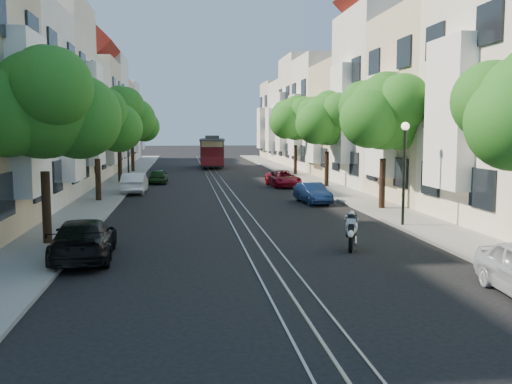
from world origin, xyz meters
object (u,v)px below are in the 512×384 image
object	(u,v)px
tree_e_b	(385,114)
parked_car_w_near	(84,239)
tree_e_d	(296,119)
parked_car_w_mid	(135,183)
tree_e_c	(328,121)
lamp_west	(128,146)
cable_car	(212,150)
parked_car_e_mid	(313,193)
sportbike_rider	(351,228)
parked_car_e_far	(283,179)
lamp_east	(404,158)
parked_car_w_far	(158,176)
tree_w_c	(119,115)
tree_w_b	(97,122)
tree_w_a	(44,107)
tree_w_d	(133,123)

from	to	relation	value
tree_e_b	parked_car_w_near	xyz separation A→B (m)	(-12.86, -9.24, -4.10)
tree_e_d	parked_car_w_mid	xyz separation A→B (m)	(-12.86, -12.64, -4.22)
tree_e_c	tree_e_d	bearing A→B (deg)	90.00
parked_car_w_mid	parked_car_w_near	bearing A→B (deg)	90.87
lamp_west	cable_car	distance (m)	21.23
parked_car_e_mid	parked_car_w_mid	distance (m)	11.80
tree_e_d	sportbike_rider	distance (m)	31.30
parked_car_e_mid	cable_car	bearing A→B (deg)	90.44
lamp_west	parked_car_w_near	world-z (taller)	lamp_west
sportbike_rider	parked_car_e_far	bearing A→B (deg)	104.28
tree_e_c	lamp_east	xyz separation A→B (m)	(-0.96, -15.98, -1.75)
parked_car_w_far	tree_w_c	bearing A→B (deg)	-0.26
parked_car_e_mid	parked_car_w_far	xyz separation A→B (m)	(-8.80, 12.80, -0.01)
tree_w_b	tree_w_c	distance (m)	11.02
tree_e_c	lamp_west	world-z (taller)	tree_e_c
parked_car_w_near	lamp_west	bearing A→B (deg)	-91.24
tree_e_d	tree_w_a	xyz separation A→B (m)	(-14.40, -29.00, -0.13)
parked_car_w_mid	tree_w_d	bearing A→B (deg)	-84.14
tree_w_b	tree_w_d	distance (m)	22.00
lamp_west	sportbike_rider	xyz separation A→B (m)	(9.31, -21.76, -2.13)
tree_e_d	parked_car_e_far	bearing A→B (deg)	-106.38
tree_w_c	parked_car_w_near	size ratio (longest dim) A/B	1.62
tree_w_b	parked_car_e_far	size ratio (longest dim) A/B	1.55
parked_car_w_near	parked_car_w_far	bearing A→B (deg)	-95.77
tree_w_b	parked_car_e_far	world-z (taller)	tree_w_b
lamp_east	parked_car_w_mid	xyz separation A→B (m)	(-11.90, 14.34, -2.19)
parked_car_w_mid	cable_car	bearing A→B (deg)	-103.53
parked_car_e_far	tree_w_c	bearing A→B (deg)	157.41
sportbike_rider	lamp_east	bearing A→B (deg)	66.82
tree_w_c	parked_car_w_mid	size ratio (longest dim) A/B	1.79
tree_w_c	tree_w_d	world-z (taller)	tree_w_c
tree_e_d	tree_w_c	world-z (taller)	tree_w_c
tree_e_c	tree_e_d	size ratio (longest dim) A/B	0.95
tree_e_b	parked_car_w_mid	size ratio (longest dim) A/B	1.69
lamp_east	lamp_west	distance (m)	21.97
tree_e_d	sportbike_rider	size ratio (longest dim) A/B	3.95
tree_w_b	parked_car_w_mid	distance (m)	5.95
tree_w_d	tree_w_b	bearing A→B (deg)	-90.00
tree_e_c	parked_car_w_near	distance (m)	24.31
tree_w_d	sportbike_rider	bearing A→B (deg)	-74.15
tree_e_c	tree_e_d	distance (m)	11.00
tree_w_a	cable_car	xyz separation A→B (m)	(7.64, 40.11, -2.91)
tree_e_b	parked_car_e_far	size ratio (longest dim) A/B	1.65
tree_w_b	cable_car	size ratio (longest dim) A/B	0.77
tree_w_c	lamp_west	xyz separation A→B (m)	(0.84, -2.98, -2.22)
tree_w_d	parked_car_w_far	xyz separation A→B (m)	(2.74, -11.10, -4.06)
sportbike_rider	parked_car_w_far	distance (m)	25.72
tree_w_d	parked_car_e_far	bearing A→B (deg)	-51.93
tree_w_d	parked_car_e_mid	bearing A→B (deg)	-64.23
lamp_east	parked_car_w_mid	world-z (taller)	lamp_east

